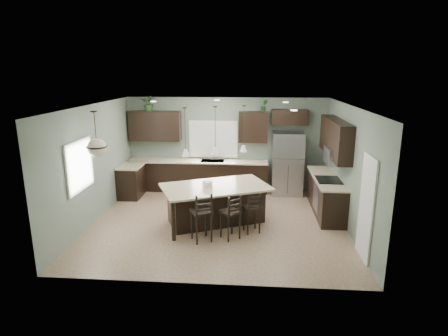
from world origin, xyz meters
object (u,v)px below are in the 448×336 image
bar_stool_center (230,217)px  bar_stool_right (252,212)px  serving_dish (207,184)px  kitchen_island (216,205)px  bar_stool_left (201,217)px  plant_back_left (149,103)px  refrigerator (287,163)px

bar_stool_center → bar_stool_right: size_ratio=1.05×
serving_dish → bar_stool_center: 1.08m
kitchen_island → bar_stool_center: bearing=-88.5°
serving_dish → bar_stool_left: bearing=-91.5°
bar_stool_right → plant_back_left: 4.87m
refrigerator → serving_dish: (-2.07, -2.46, 0.07)m
bar_stool_center → bar_stool_right: bearing=0.6°
bar_stool_left → serving_dish: bearing=61.2°
bar_stool_center → plant_back_left: plant_back_left is taller
refrigerator → serving_dish: bearing=-130.0°
bar_stool_left → refrigerator: bearing=31.0°
kitchen_island → bar_stool_left: bar_stool_left is taller
bar_stool_center → plant_back_left: size_ratio=2.21×
bar_stool_left → bar_stool_center: bar_stool_left is taller
bar_stool_center → kitchen_island: bearing=77.6°
refrigerator → kitchen_island: 3.07m
bar_stool_right → plant_back_left: plant_back_left is taller
refrigerator → kitchen_island: bearing=-128.4°
serving_dish → plant_back_left: 3.75m
kitchen_island → bar_stool_left: bearing=-125.5°
bar_stool_right → plant_back_left: size_ratio=2.09×
kitchen_island → serving_dish: size_ratio=10.25×
serving_dish → refrigerator: bearing=50.0°
refrigerator → bar_stool_center: (-1.48, -3.22, -0.42)m
serving_dish → bar_stool_center: serving_dish is taller
kitchen_island → bar_stool_right: (0.86, -0.48, 0.02)m
refrigerator → plant_back_left: bearing=176.8°
bar_stool_right → serving_dish: bearing=139.5°
refrigerator → bar_stool_right: 3.06m
bar_stool_center → serving_dish: bearing=89.7°
kitchen_island → plant_back_left: plant_back_left is taller
refrigerator → bar_stool_left: size_ratio=1.68×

